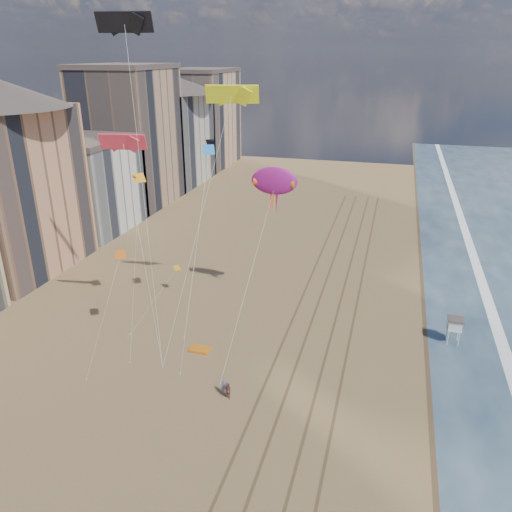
{
  "coord_description": "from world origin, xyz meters",
  "views": [
    {
      "loc": [
        9.23,
        -24.82,
        31.07
      ],
      "look_at": [
        -5.05,
        26.0,
        9.5
      ],
      "focal_mm": 35.0,
      "sensor_mm": 36.0,
      "label": 1
    }
  ],
  "objects_px": {
    "grounded_kite": "(200,349)",
    "show_kite": "(274,181)",
    "kite_flyer_a": "(224,387)",
    "kite_flyer_b": "(228,391)",
    "lifeguard_stand": "(455,324)"
  },
  "relations": [
    {
      "from": "kite_flyer_b",
      "to": "kite_flyer_a",
      "type": "bearing_deg",
      "value": 168.44
    },
    {
      "from": "grounded_kite",
      "to": "kite_flyer_b",
      "type": "bearing_deg",
      "value": -50.33
    },
    {
      "from": "show_kite",
      "to": "lifeguard_stand",
      "type": "bearing_deg",
      "value": -7.21
    },
    {
      "from": "kite_flyer_a",
      "to": "kite_flyer_b",
      "type": "bearing_deg",
      "value": -56.77
    },
    {
      "from": "kite_flyer_a",
      "to": "show_kite",
      "type": "bearing_deg",
      "value": 76.62
    },
    {
      "from": "lifeguard_stand",
      "to": "grounded_kite",
      "type": "distance_m",
      "value": 29.08
    },
    {
      "from": "show_kite",
      "to": "kite_flyer_a",
      "type": "height_order",
      "value": "show_kite"
    },
    {
      "from": "kite_flyer_a",
      "to": "kite_flyer_b",
      "type": "height_order",
      "value": "kite_flyer_a"
    },
    {
      "from": "kite_flyer_a",
      "to": "kite_flyer_b",
      "type": "xyz_separation_m",
      "value": [
        0.49,
        -0.47,
        -0.02
      ]
    },
    {
      "from": "grounded_kite",
      "to": "show_kite",
      "type": "bearing_deg",
      "value": 67.09
    },
    {
      "from": "lifeguard_stand",
      "to": "kite_flyer_a",
      "type": "xyz_separation_m",
      "value": [
        -22.2,
        -16.07,
        -1.54
      ]
    },
    {
      "from": "lifeguard_stand",
      "to": "show_kite",
      "type": "relative_size",
      "value": 0.13
    },
    {
      "from": "kite_flyer_b",
      "to": "grounded_kite",
      "type": "bearing_deg",
      "value": 160.9
    },
    {
      "from": "lifeguard_stand",
      "to": "kite_flyer_a",
      "type": "distance_m",
      "value": 27.45
    },
    {
      "from": "kite_flyer_a",
      "to": "grounded_kite",
      "type": "bearing_deg",
      "value": 115.08
    }
  ]
}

